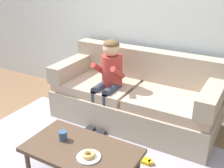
{
  "coord_description": "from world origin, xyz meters",
  "views": [
    {
      "loc": [
        1.48,
        -2.11,
        1.93
      ],
      "look_at": [
        0.02,
        0.45,
        0.65
      ],
      "focal_mm": 44.46,
      "sensor_mm": 36.0,
      "label": 1
    }
  ],
  "objects_px": {
    "coffee_table": "(82,152)",
    "donut": "(89,155)",
    "couch": "(135,98)",
    "toy_controller": "(143,160)",
    "mug": "(63,136)",
    "person_child": "(109,75)"
  },
  "relations": [
    {
      "from": "toy_controller",
      "to": "couch",
      "type": "bearing_deg",
      "value": 108.46
    },
    {
      "from": "person_child",
      "to": "couch",
      "type": "bearing_deg",
      "value": 36.03
    },
    {
      "from": "couch",
      "to": "mug",
      "type": "bearing_deg",
      "value": -97.39
    },
    {
      "from": "coffee_table",
      "to": "donut",
      "type": "height_order",
      "value": "donut"
    },
    {
      "from": "coffee_table",
      "to": "donut",
      "type": "bearing_deg",
      "value": -29.61
    },
    {
      "from": "coffee_table",
      "to": "toy_controller",
      "type": "xyz_separation_m",
      "value": [
        0.39,
        0.55,
        -0.33
      ]
    },
    {
      "from": "couch",
      "to": "toy_controller",
      "type": "bearing_deg",
      "value": -58.69
    },
    {
      "from": "couch",
      "to": "coffee_table",
      "type": "bearing_deg",
      "value": -87.06
    },
    {
      "from": "donut",
      "to": "toy_controller",
      "type": "height_order",
      "value": "donut"
    },
    {
      "from": "person_child",
      "to": "toy_controller",
      "type": "height_order",
      "value": "person_child"
    },
    {
      "from": "couch",
      "to": "donut",
      "type": "distance_m",
      "value": 1.38
    },
    {
      "from": "couch",
      "to": "toy_controller",
      "type": "height_order",
      "value": "couch"
    },
    {
      "from": "person_child",
      "to": "donut",
      "type": "height_order",
      "value": "person_child"
    },
    {
      "from": "coffee_table",
      "to": "mug",
      "type": "xyz_separation_m",
      "value": [
        -0.23,
        0.03,
        0.08
      ]
    },
    {
      "from": "couch",
      "to": "person_child",
      "type": "bearing_deg",
      "value": -143.97
    },
    {
      "from": "donut",
      "to": "mug",
      "type": "xyz_separation_m",
      "value": [
        -0.36,
        0.1,
        0.01
      ]
    },
    {
      "from": "donut",
      "to": "toy_controller",
      "type": "bearing_deg",
      "value": 67.75
    },
    {
      "from": "donut",
      "to": "mug",
      "type": "bearing_deg",
      "value": 164.36
    },
    {
      "from": "couch",
      "to": "person_child",
      "type": "relative_size",
      "value": 1.89
    },
    {
      "from": "coffee_table",
      "to": "donut",
      "type": "distance_m",
      "value": 0.17
    },
    {
      "from": "coffee_table",
      "to": "mug",
      "type": "distance_m",
      "value": 0.25
    },
    {
      "from": "donut",
      "to": "couch",
      "type": "bearing_deg",
      "value": 98.25
    }
  ]
}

